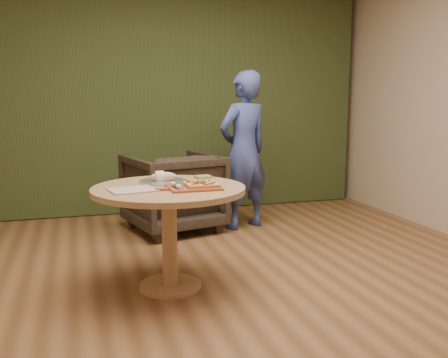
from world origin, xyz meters
TOP-DOWN VIEW (x-y plane):
  - room_shell at (0.00, 0.00)m, footprint 5.04×6.04m
  - curtain at (0.00, 2.90)m, footprint 4.80×0.14m
  - pedestal_table at (-0.45, 0.38)m, footprint 1.09×1.09m
  - pizza_paddle at (-0.31, 0.26)m, footprint 0.45×0.28m
  - flatbread_pizza at (-0.24, 0.26)m, footprint 0.22×0.22m
  - cutlery_roll at (-0.42, 0.24)m, footprint 0.06×0.20m
  - newspaper at (-0.71, 0.30)m, footprint 0.34×0.30m
  - serving_tray at (-0.45, 0.57)m, footprint 0.36×0.36m
  - bread_roll at (-0.46, 0.57)m, footprint 0.19×0.09m
  - green_packet at (-0.12, 0.67)m, footprint 0.13×0.12m
  - armchair at (-0.12, 1.95)m, footprint 1.04×1.00m
  - person_standing at (0.61, 1.85)m, footprint 0.70×0.58m

SIDE VIEW (x-z plane):
  - armchair at x=-0.12m, z-range 0.00..0.89m
  - pedestal_table at x=-0.45m, z-range 0.23..0.98m
  - newspaper at x=-0.71m, z-range 0.75..0.76m
  - serving_tray at x=-0.45m, z-range 0.75..0.77m
  - pizza_paddle at x=-0.31m, z-range 0.75..0.77m
  - green_packet at x=-0.12m, z-range 0.75..0.77m
  - flatbread_pizza at x=-0.24m, z-range 0.76..0.80m
  - cutlery_roll at x=-0.42m, z-range 0.76..0.80m
  - bread_roll at x=-0.46m, z-range 0.75..0.84m
  - person_standing at x=0.61m, z-range 0.00..1.65m
  - room_shell at x=0.00m, z-range -0.02..2.82m
  - curtain at x=0.00m, z-range 0.01..2.79m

